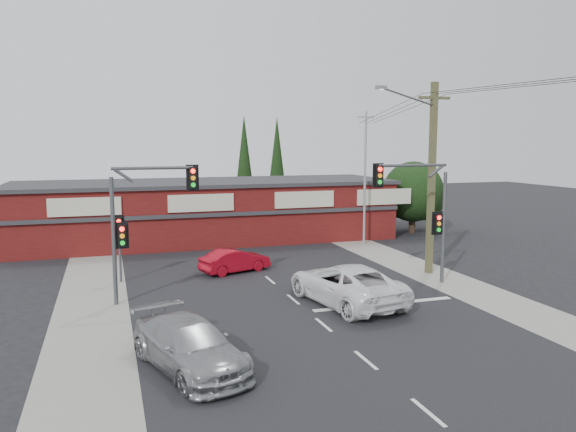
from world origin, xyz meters
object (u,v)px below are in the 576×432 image
object	(u,v)px
white_suv	(346,284)
red_sedan	(235,261)
silver_suv	(189,345)
shop_building	(206,210)
utility_pole	(430,172)

from	to	relation	value
white_suv	red_sedan	xyz separation A→B (m)	(-3.28, 7.26, -0.23)
silver_suv	red_sedan	size ratio (longest dim) A/B	1.38
silver_suv	shop_building	size ratio (longest dim) A/B	0.19
silver_suv	shop_building	xyz separation A→B (m)	(4.47, 22.89, 1.37)
white_suv	shop_building	xyz separation A→B (m)	(-2.98, 17.82, 1.27)
silver_suv	utility_pole	bearing A→B (deg)	15.15
utility_pole	silver_suv	bearing A→B (deg)	-147.26
red_sedan	shop_building	bearing A→B (deg)	-20.87
silver_suv	shop_building	distance (m)	23.36
white_suv	red_sedan	distance (m)	7.97
shop_building	utility_pole	bearing A→B (deg)	-56.24
shop_building	white_suv	bearing A→B (deg)	-80.51
red_sedan	shop_building	xyz separation A→B (m)	(0.30, 10.56, 1.50)
red_sedan	silver_suv	bearing A→B (deg)	142.02
shop_building	utility_pole	size ratio (longest dim) A/B	2.73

